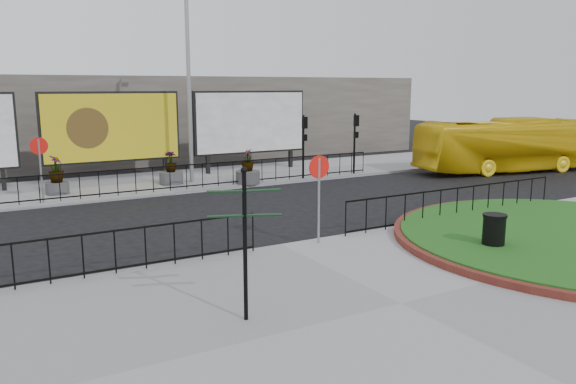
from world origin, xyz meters
TOP-DOWN VIEW (x-y plane):
  - ground at (0.00, 0.00)m, footprint 90.00×90.00m
  - pavement_near at (0.00, -5.00)m, footprint 30.00×10.00m
  - pavement_far at (0.00, 12.00)m, footprint 44.00×6.00m
  - railing_near_left at (-6.00, -0.30)m, footprint 10.00×0.10m
  - railing_near_right at (6.50, -0.30)m, footprint 9.00×0.10m
  - railing_far at (1.00, 9.30)m, footprint 18.00×0.10m
  - speed_sign_far at (-5.00, 9.40)m, footprint 0.64×0.07m
  - speed_sign_near at (1.00, -0.40)m, footprint 0.64×0.07m
  - billboard_mid at (-1.50, 12.97)m, footprint 6.20×0.31m
  - billboard_right at (5.50, 12.97)m, footprint 6.20×0.31m
  - lamp_post at (1.51, 11.00)m, footprint 0.74×0.18m
  - signal_pole_a at (6.50, 9.34)m, footprint 0.22×0.26m
  - signal_pole_b at (9.50, 9.34)m, footprint 0.22×0.26m
  - building_backdrop at (0.00, 22.00)m, footprint 40.00×10.00m
  - fingerpost_sign at (-3.06, -4.15)m, footprint 1.33×0.67m
  - litter_bin at (4.50, -3.48)m, footprint 0.62×0.62m
  - bus at (17.24, 6.44)m, footprint 10.31×4.47m
  - planter_a at (-4.27, 11.00)m, footprint 0.92×0.92m
  - planter_b at (0.53, 11.00)m, footprint 1.06×1.06m
  - planter_c at (3.57, 9.40)m, footprint 1.09×1.09m

SIDE VIEW (x-z plane):
  - ground at x=0.00m, z-range 0.00..0.00m
  - pavement_near at x=0.00m, z-range 0.00..0.12m
  - pavement_far at x=0.00m, z-range 0.00..0.12m
  - planter_b at x=0.53m, z-range -0.13..1.36m
  - litter_bin at x=4.50m, z-range 0.12..1.16m
  - planter_c at x=3.57m, z-range -0.13..1.45m
  - railing_near_left at x=-6.00m, z-range 0.12..1.22m
  - railing_near_right at x=6.50m, z-range 0.12..1.22m
  - railing_far at x=1.00m, z-range 0.12..1.22m
  - planter_a at x=-4.27m, z-range -0.03..1.55m
  - bus at x=17.24m, z-range 0.00..2.80m
  - fingerpost_sign at x=-3.06m, z-range 0.42..3.33m
  - speed_sign_far at x=-5.00m, z-range 0.68..3.15m
  - speed_sign_near at x=1.00m, z-range 0.68..3.15m
  - signal_pole_a at x=6.50m, z-range 0.60..3.60m
  - signal_pole_b at x=9.50m, z-range 0.60..3.60m
  - building_backdrop at x=0.00m, z-range 0.00..5.00m
  - billboard_mid at x=-1.50m, z-range 0.55..4.65m
  - billboard_right at x=5.50m, z-range 0.55..4.65m
  - lamp_post at x=1.51m, z-range 0.21..9.44m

